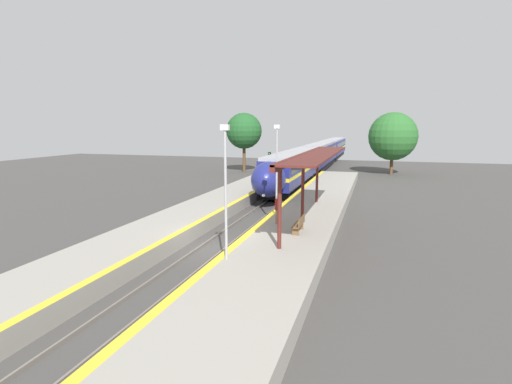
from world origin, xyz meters
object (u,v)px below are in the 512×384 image
railway_signal (269,167)px  train (320,155)px  lamppost_mid (277,165)px  person_waiting (278,209)px  platform_bench (300,224)px  lamppost_near (226,185)px

railway_signal → train: bearing=84.2°
railway_signal → lamppost_mid: bearing=-73.4°
train → lamppost_mid: lamppost_mid is taller
train → lamppost_mid: bearing=-86.5°
person_waiting → railway_signal: size_ratio=0.44×
person_waiting → lamppost_mid: (-0.65, 2.21, 2.44)m
railway_signal → lamppost_mid: (4.46, -14.96, 1.76)m
person_waiting → railway_signal: bearing=106.6°
train → platform_bench: train is taller
platform_bench → railway_signal: bearing=109.7°
train → lamppost_near: (2.26, -45.81, 1.95)m
lamppost_near → railway_signal: bearing=100.5°
person_waiting → lamppost_near: bearing=-95.4°
train → lamppost_mid: 36.78m
train → platform_bench: (4.51, -40.43, -0.92)m
lamppost_mid → person_waiting: bearing=-73.5°
platform_bench → railway_signal: (-6.71, 18.73, 1.10)m
platform_bench → lamppost_near: size_ratio=0.30×
train → person_waiting: 38.97m
platform_bench → train: bearing=96.4°
train → platform_bench: bearing=-83.6°
lamppost_mid → train: bearing=93.5°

